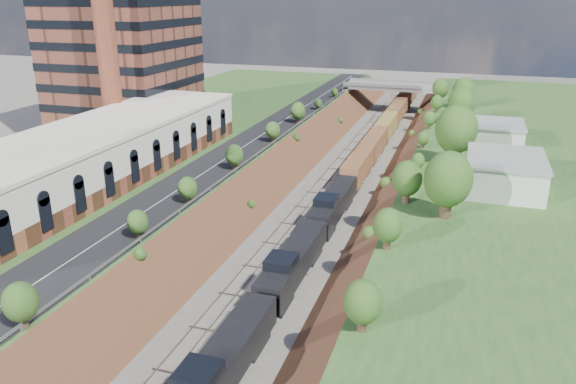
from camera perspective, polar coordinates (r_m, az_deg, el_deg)
name	(u,v)px	position (r m, az deg, el deg)	size (l,w,h in m)	color
platform_left	(147,154)	(98.75, -14.11, 3.73)	(44.00, 180.00, 5.00)	#315422
platform_right	(572,195)	(85.73, 26.89, -0.27)	(44.00, 180.00, 5.00)	#315422
embankment_left	(269,181)	(90.11, -1.97, 1.14)	(7.07, 180.00, 7.07)	brown
embankment_right	(407,195)	(85.55, 12.04, -0.32)	(7.07, 180.00, 7.07)	brown
rail_left_track	(319,186)	(87.72, 3.20, 0.66)	(1.58, 180.00, 0.18)	gray
rail_right_track	(352,189)	(86.64, 6.53, 0.31)	(1.58, 180.00, 0.18)	gray
road	(242,148)	(90.22, -4.70, 4.46)	(8.00, 180.00, 0.10)	black
guardrail	(266,148)	(88.46, -2.30, 4.54)	(0.10, 171.00, 0.70)	#99999E
commercial_building	(87,157)	(77.06, -19.78, 3.36)	(14.30, 62.30, 7.00)	brown
smokestack	(103,17)	(93.67, -18.24, 16.53)	(3.20, 3.20, 40.00)	brown
overpass	(393,92)	(145.41, 10.64, 9.96)	(24.50, 8.30, 7.40)	gray
white_building_near	(505,174)	(75.65, 21.14, 1.71)	(9.00, 12.00, 4.00)	silver
white_building_far	(496,135)	(96.91, 20.36, 5.43)	(8.00, 10.00, 3.60)	silver
tree_right_large	(448,180)	(63.31, 15.96, 1.20)	(5.25, 5.25, 7.61)	#473323
tree_left_crest	(114,238)	(54.68, -17.24, -4.51)	(2.45, 2.45, 3.55)	#473323
freight_train	(373,145)	(103.14, 8.65, 4.75)	(2.81, 143.67, 4.55)	black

